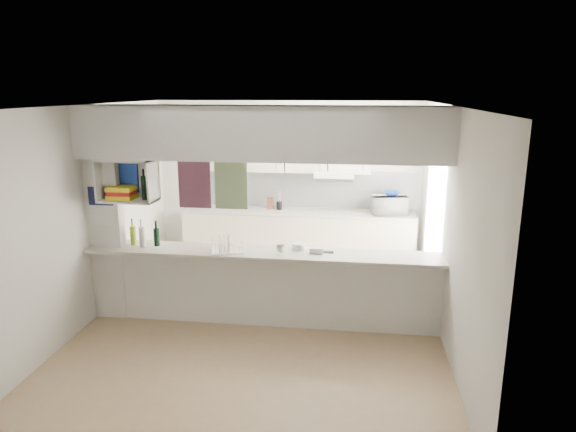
% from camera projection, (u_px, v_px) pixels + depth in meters
% --- Properties ---
extents(floor, '(4.80, 4.80, 0.00)m').
position_uv_depth(floor, '(262.00, 323.00, 6.25)').
color(floor, '#A5825F').
rests_on(floor, ground).
extents(ceiling, '(4.80, 4.80, 0.00)m').
position_uv_depth(ceiling, '(260.00, 105.00, 5.63)').
color(ceiling, white).
rests_on(ceiling, wall_back).
extents(wall_back, '(4.20, 0.00, 4.20)m').
position_uv_depth(wall_back, '(288.00, 183.00, 8.25)').
color(wall_back, silver).
rests_on(wall_back, floor).
extents(wall_left, '(0.00, 4.80, 4.80)m').
position_uv_depth(wall_left, '(90.00, 214.00, 6.21)').
color(wall_left, silver).
rests_on(wall_left, floor).
extents(wall_right, '(0.00, 4.80, 4.80)m').
position_uv_depth(wall_right, '(448.00, 226.00, 5.67)').
color(wall_right, silver).
rests_on(wall_right, floor).
extents(servery_partition, '(4.20, 0.50, 2.60)m').
position_uv_depth(servery_partition, '(246.00, 189.00, 5.88)').
color(servery_partition, silver).
rests_on(servery_partition, floor).
extents(cubby_shelf, '(0.65, 0.35, 0.50)m').
position_uv_depth(cubby_shelf, '(127.00, 183.00, 5.98)').
color(cubby_shelf, white).
rests_on(cubby_shelf, bulkhead).
extents(kitchen_run, '(3.60, 0.63, 2.24)m').
position_uv_depth(kitchen_run, '(296.00, 216.00, 8.09)').
color(kitchen_run, silver).
rests_on(kitchen_run, floor).
extents(microwave, '(0.56, 0.43, 0.29)m').
position_uv_depth(microwave, '(389.00, 205.00, 7.80)').
color(microwave, white).
rests_on(microwave, bench_top).
extents(bowl, '(0.24, 0.24, 0.06)m').
position_uv_depth(bowl, '(391.00, 194.00, 7.76)').
color(bowl, navy).
rests_on(bowl, microwave).
extents(dish_rack, '(0.43, 0.36, 0.20)m').
position_uv_depth(dish_rack, '(227.00, 245.00, 6.02)').
color(dish_rack, silver).
rests_on(dish_rack, breakfast_bar).
extents(cup, '(0.14, 0.14, 0.09)m').
position_uv_depth(cup, '(281.00, 249.00, 5.94)').
color(cup, white).
rests_on(cup, dish_rack).
extents(wine_bottles, '(0.52, 0.15, 0.35)m').
position_uv_depth(wine_bottles, '(138.00, 236.00, 6.20)').
color(wine_bottles, black).
rests_on(wine_bottles, breakfast_bar).
extents(plastic_tubs, '(0.50, 0.23, 0.08)m').
position_uv_depth(plastic_tubs, '(306.00, 248.00, 6.04)').
color(plastic_tubs, silver).
rests_on(plastic_tubs, breakfast_bar).
extents(utensil_jar, '(0.09, 0.09, 0.13)m').
position_uv_depth(utensil_jar, '(279.00, 205.00, 8.10)').
color(utensil_jar, black).
rests_on(utensil_jar, bench_top).
extents(knife_block, '(0.10, 0.09, 0.19)m').
position_uv_depth(knife_block, '(270.00, 203.00, 8.14)').
color(knife_block, brown).
rests_on(knife_block, bench_top).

